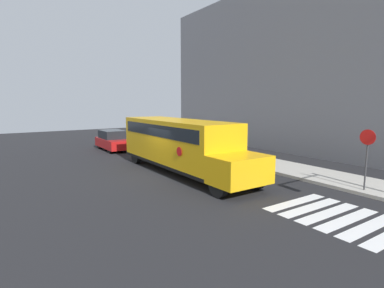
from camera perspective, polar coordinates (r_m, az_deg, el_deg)
The scene contains 7 objects.
ground_plane at distance 16.61m, azimuth -5.31°, elevation -5.67°, with size 60.00×60.00×0.00m, color black.
sidewalk_strip at distance 20.43m, azimuth 10.93°, elevation -2.99°, with size 44.00×3.00×0.15m.
building_backdrop at distance 25.24m, azimuth 22.22°, elevation 13.70°, with size 32.00×4.00×13.36m.
crosswalk_stripes at distance 11.74m, azimuth 25.99°, elevation -12.26°, with size 4.00×3.20×0.01m.
school_bus at distance 16.70m, azimuth -2.36°, elevation 0.34°, with size 10.52×2.57×2.93m.
parked_car at distance 25.47m, azimuth -14.82°, elevation 0.66°, with size 4.23×1.78×1.62m.
stop_sign at distance 14.71m, azimuth 30.34°, elevation -1.34°, with size 0.66×0.10×2.77m.
Camera 1 is at (14.21, -7.67, 3.90)m, focal length 28.00 mm.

